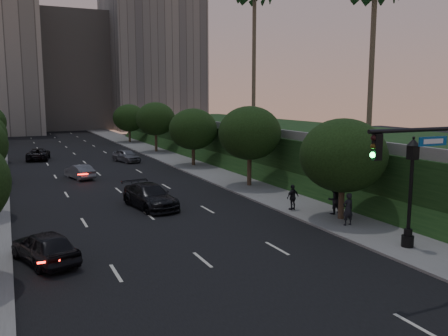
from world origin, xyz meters
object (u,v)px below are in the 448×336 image
street_lamp (410,197)px  pedestrian_c (293,197)px  sedan_near_right (150,196)px  sedan_near_left (45,247)px  pedestrian_b (334,200)px  sedan_far_right (126,156)px  sedan_mid_left (80,172)px  pedestrian_a (348,209)px  sedan_far_left (38,154)px

street_lamp → pedestrian_c: 9.09m
sedan_near_right → street_lamp: bearing=-65.7°
sedan_near_left → pedestrian_b: (17.23, 1.46, 0.32)m
street_lamp → sedan_far_right: bearing=98.2°
sedan_mid_left → pedestrian_b: pedestrian_b is taller
pedestrian_a → sedan_far_right: bearing=-80.6°
sedan_mid_left → sedan_far_right: sedan_far_right is taller
pedestrian_b → pedestrian_c: bearing=-54.6°
sedan_far_left → sedan_far_right: size_ratio=1.17×
street_lamp → sedan_near_left: (-16.46, 5.43, -1.88)m
street_lamp → pedestrian_a: 4.64m
sedan_near_left → sedan_far_left: sedan_near_left is taller
sedan_near_left → sedan_near_right: sedan_near_right is taller
pedestrian_b → sedan_near_left: bearing=-0.8°
sedan_far_left → sedan_far_right: (9.10, -6.09, 0.04)m
sedan_far_left → pedestrian_a: size_ratio=2.69×
pedestrian_a → sedan_near_right: bearing=-46.3°
street_lamp → pedestrian_b: size_ratio=3.04×
sedan_near_right → sedan_far_right: (3.77, 23.18, -0.06)m
pedestrian_b → sedan_near_right: bearing=-40.9°
street_lamp → pedestrian_a: bearing=92.0°
sedan_mid_left → pedestrian_c: 21.74m
street_lamp → sedan_mid_left: (-11.88, 27.69, -1.97)m
sedan_mid_left → sedan_near_right: (2.74, -13.79, 0.14)m
sedan_mid_left → pedestrian_a: 26.10m
sedan_far_right → pedestrian_c: 28.54m
pedestrian_a → pedestrian_c: bearing=-79.3°
pedestrian_b → pedestrian_c: (-1.75, 2.01, -0.09)m
sedan_mid_left → sedan_far_right: size_ratio=0.93×
pedestrian_c → sedan_near_left: bearing=1.3°
sedan_far_left → pedestrian_b: 39.36m
sedan_mid_left → pedestrian_a: pedestrian_a is taller
sedan_near_left → sedan_far_right: size_ratio=1.02×
street_lamp → pedestrian_c: size_ratio=3.34×
sedan_near_right → sedan_far_right: 23.49m
street_lamp → sedan_near_right: size_ratio=1.01×
street_lamp → pedestrian_c: bearing=96.3°
sedan_near_left → sedan_mid_left: 22.73m
street_lamp → sedan_far_right: 37.52m
sedan_far_right → pedestrian_c: pedestrian_c is taller
sedan_near_right → sedan_far_right: sedan_near_right is taller
street_lamp → pedestrian_b: street_lamp is taller
pedestrian_a → pedestrian_c: 4.59m
sedan_near_left → sedan_far_left: bearing=-111.4°
sedan_far_right → sedan_far_left: bearing=130.5°
sedan_near_left → pedestrian_a: pedestrian_a is taller
street_lamp → pedestrian_a: size_ratio=2.96×
pedestrian_b → sedan_far_right: bearing=-84.1°
sedan_far_left → pedestrian_b: size_ratio=2.75×
street_lamp → sedan_far_right: size_ratio=1.29×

